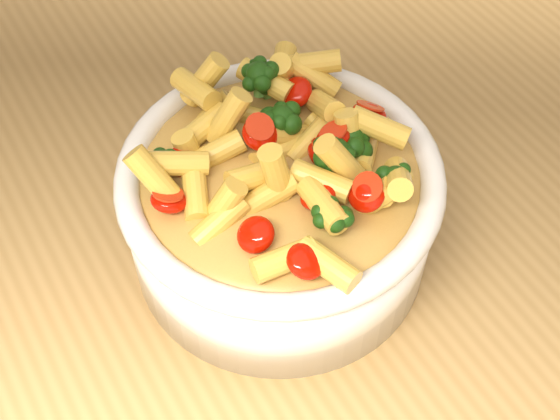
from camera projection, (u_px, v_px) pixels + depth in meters
table at (319, 291)px, 0.69m from camera, size 1.20×0.80×0.90m
serving_bowl at (280, 209)px, 0.55m from camera, size 0.22×0.22×0.10m
pasta_salad at (280, 153)px, 0.51m from camera, size 0.18×0.18×0.04m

